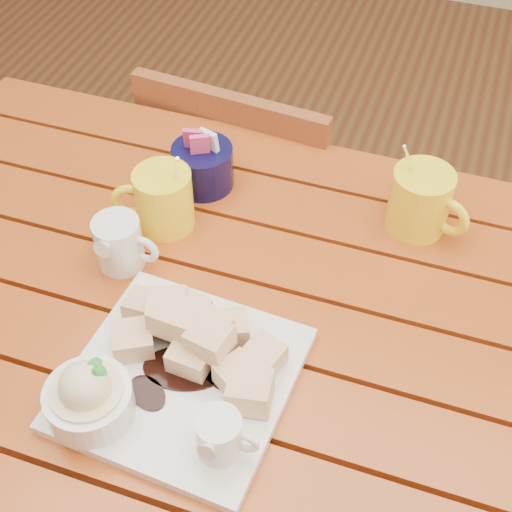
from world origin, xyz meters
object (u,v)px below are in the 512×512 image
at_px(table, 226,353).
at_px(chair_far, 252,208).
at_px(dessert_plate, 165,374).
at_px(coffee_mug_left, 162,199).
at_px(coffee_mug_right, 422,201).

xyz_separation_m(table, chair_far, (-0.14, 0.51, -0.19)).
relative_size(table, chair_far, 1.50).
distance_m(dessert_plate, coffee_mug_left, 0.30).
relative_size(table, coffee_mug_right, 7.91).
xyz_separation_m(coffee_mug_left, chair_far, (0.01, 0.38, -0.35)).
height_order(dessert_plate, chair_far, dessert_plate).
bearing_deg(chair_far, coffee_mug_right, 148.83).
distance_m(table, coffee_mug_right, 0.37).
height_order(table, chair_far, chair_far).
height_order(coffee_mug_right, chair_far, coffee_mug_right).
distance_m(table, coffee_mug_left, 0.25).
relative_size(table, dessert_plate, 4.24).
bearing_deg(dessert_plate, chair_far, 100.08).
bearing_deg(chair_far, coffee_mug_left, 93.72).
distance_m(table, chair_far, 0.56).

